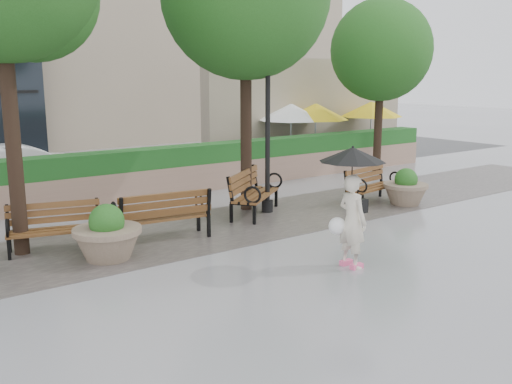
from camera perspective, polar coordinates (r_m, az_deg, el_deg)
ground at (r=10.20m, az=2.71°, el=-7.56°), size 100.00×100.00×0.00m
cobble_strip at (r=12.57m, az=-5.94°, el=-3.89°), size 28.00×3.20×0.01m
hedge_wall at (r=15.93m, az=-13.30°, el=1.59°), size 24.00×0.80×1.35m
cafe_wall at (r=23.45m, az=5.48°, el=8.24°), size 10.00×0.60×4.00m
cafe_hedge at (r=21.66m, az=8.29°, el=3.78°), size 8.00×0.50×0.90m
asphalt_street at (r=19.74m, az=-17.80°, el=1.27°), size 40.00×7.00×0.00m
bench_1 at (r=11.66m, az=-19.40°, el=-4.34°), size 1.85×1.11×0.94m
bench_2 at (r=11.90m, az=-9.34°, el=-3.34°), size 2.03×1.02×1.04m
bench_3 at (r=13.92m, az=-0.13°, el=-0.97°), size 2.06×1.82×1.07m
bench_4 at (r=15.49m, az=11.47°, el=-0.08°), size 1.82×0.97×0.93m
planter_left at (r=10.85m, az=-14.62°, el=-4.48°), size 1.25×1.25×1.05m
planter_right at (r=15.47m, az=14.72°, el=0.15°), size 1.16×1.16×0.97m
lamppost at (r=13.91m, az=1.17°, el=4.80°), size 0.28×0.28×3.88m
tree_1 at (r=14.40m, az=-0.71°, el=18.61°), size 4.05×4.05×7.27m
tree_2 at (r=20.60m, az=12.55°, el=13.37°), size 3.54×3.46×5.93m
patio_umb_white at (r=21.47m, az=3.53°, el=7.94°), size 2.50×2.50×2.30m
patio_umb_yellow_a at (r=21.83m, az=6.00°, el=7.96°), size 2.50×2.50×2.30m
patio_umb_yellow_b at (r=23.82m, az=11.48°, el=8.09°), size 2.50×2.50×2.30m
car_right at (r=18.74m, az=-22.19°, el=2.45°), size 3.98×1.49×1.30m
pedestrian at (r=10.06m, az=9.59°, el=-0.33°), size 1.16×1.16×2.13m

